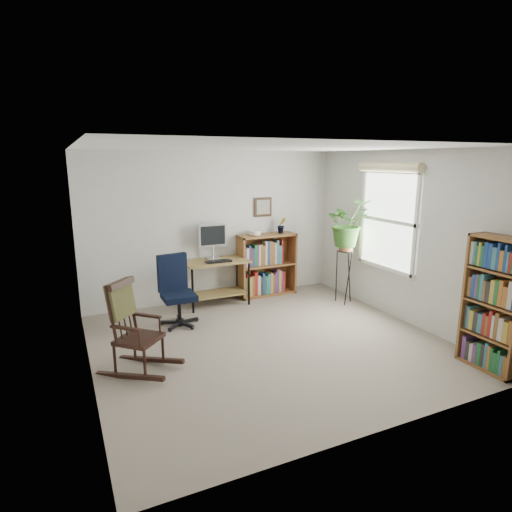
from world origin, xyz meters
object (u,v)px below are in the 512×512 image
low_bookshelf (267,265)px  office_chair (179,291)px  rocking_chair (138,327)px  desk (216,282)px  tall_bookshelf (495,305)px

low_bookshelf → office_chair: bearing=-156.5°
office_chair → rocking_chair: rocking_chair is taller
desk → rocking_chair: 2.31m
low_bookshelf → tall_bookshelf: (1.06, -3.42, 0.22)m
desk → office_chair: (-0.77, -0.63, 0.14)m
office_chair → tall_bookshelf: (2.78, -2.67, 0.24)m
office_chair → low_bookshelf: 1.88m
low_bookshelf → tall_bookshelf: 3.59m
rocking_chair → low_bookshelf: (2.46, 1.86, 0.01)m
office_chair → rocking_chair: bearing=-131.8°
desk → tall_bookshelf: tall_bookshelf is taller
office_chair → low_bookshelf: size_ratio=0.96×
rocking_chair → tall_bookshelf: size_ratio=0.70×
office_chair → tall_bookshelf: tall_bookshelf is taller
office_chair → rocking_chair: 1.33m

